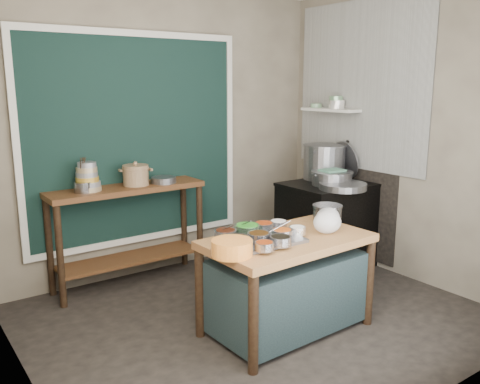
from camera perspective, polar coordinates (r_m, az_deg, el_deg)
floor at (r=4.31m, az=1.95°, el=-13.95°), size 3.50×3.00×0.02m
back_wall at (r=5.17m, az=-8.26°, el=6.66°), size 3.50×0.02×2.80m
left_wall at (r=3.15m, az=-24.14°, el=2.24°), size 0.02×3.00×2.80m
right_wall at (r=5.16m, az=17.86°, el=6.19°), size 0.02×3.00×2.80m
curtain_panel at (r=4.98m, az=-11.62°, el=5.76°), size 2.10×0.02×1.90m
curtain_frame at (r=4.98m, az=-11.57°, el=5.75°), size 2.22×0.03×2.02m
tile_panel at (r=5.46m, az=13.31°, el=11.49°), size 0.02×1.70×1.70m
soot_patch at (r=5.66m, az=12.02°, el=-0.19°), size 0.01×1.30×1.30m
wall_shelf at (r=5.60m, az=10.13°, el=9.07°), size 0.22×0.70×0.03m
prep_table at (r=3.96m, az=5.25°, el=-10.28°), size 1.27×0.76×0.75m
back_counter at (r=4.91m, az=-12.40°, el=-4.81°), size 1.45×0.40×0.95m
stove_block at (r=5.38m, az=9.86°, el=-3.76°), size 0.90×0.68×0.85m
stove_top at (r=5.28m, az=10.03°, el=0.84°), size 0.92×0.69×0.03m
condiment_tray at (r=3.71m, az=2.64°, el=-5.45°), size 0.55×0.40×0.02m
condiment_bowls at (r=3.70m, az=2.13°, el=-4.77°), size 0.68×0.52×0.08m
yellow_basin at (r=3.42m, az=-0.91°, el=-6.28°), size 0.36×0.36×0.11m
saucepan at (r=4.30m, az=9.77°, el=-2.34°), size 0.32×0.32×0.14m
plastic_bag_a at (r=3.96m, az=9.78°, el=-3.37°), size 0.25×0.22×0.17m
plastic_bag_b at (r=4.16m, az=9.84°, el=-2.75°), size 0.25×0.23×0.15m
bowl_stack at (r=4.66m, az=-16.72°, el=1.48°), size 0.23×0.23×0.26m
utensil_cup at (r=4.62m, az=-17.20°, el=0.53°), size 0.19×0.19×0.09m
ceramic_crock at (r=4.81m, az=-11.62°, el=1.74°), size 0.33×0.33×0.17m
wide_bowl at (r=4.89m, az=-8.55°, el=1.35°), size 0.29×0.29×0.06m
stock_pot at (r=5.46m, az=9.44°, el=3.35°), size 0.57×0.57×0.37m
pot_lid at (r=5.52m, az=11.74°, el=3.56°), size 0.17×0.42×0.41m
steamer at (r=5.17m, az=10.28°, el=1.55°), size 0.50×0.50×0.14m
green_cloth at (r=5.15m, az=10.32°, el=2.41°), size 0.24×0.20×0.02m
shallow_pan at (r=4.99m, az=11.47°, el=0.65°), size 0.58×0.58×0.06m
shelf_bowl_stack at (r=5.54m, az=10.77°, el=9.81°), size 0.17×0.17×0.13m
shelf_bowl_green at (r=5.75m, az=8.55°, el=9.57°), size 0.15×0.15×0.04m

